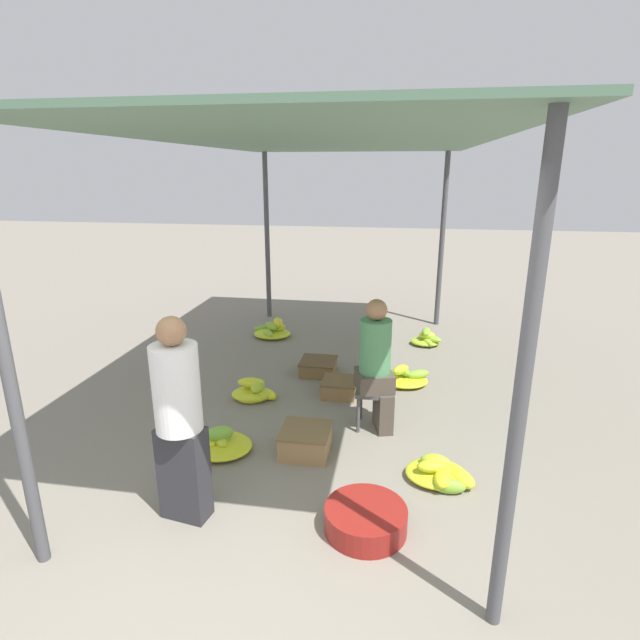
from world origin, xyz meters
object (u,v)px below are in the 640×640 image
(banana_pile_right_2, at_px, (439,473))
(basin_black, at_px, (366,519))
(crate_near, at_px, (306,441))
(banana_pile_left_2, at_px, (272,330))
(banana_pile_right_0, at_px, (403,378))
(banana_pile_right_1, at_px, (426,339))
(vendor_seated, at_px, (377,363))
(vendor_foreground, at_px, (179,418))
(banana_pile_left_1, at_px, (255,392))
(banana_pile_left_0, at_px, (219,443))
(crate_mid, at_px, (339,387))
(crate_far, at_px, (318,367))
(stool, at_px, (374,396))

(banana_pile_right_2, bearing_deg, basin_black, -128.96)
(crate_near, bearing_deg, banana_pile_left_2, 109.79)
(banana_pile_right_0, distance_m, banana_pile_right_1, 1.46)
(vendor_seated, bearing_deg, vendor_foreground, -129.79)
(banana_pile_left_1, relative_size, crate_near, 1.26)
(vendor_foreground, bearing_deg, crate_near, 54.16)
(crate_near, bearing_deg, vendor_foreground, -125.84)
(banana_pile_left_0, bearing_deg, banana_pile_left_2, 96.16)
(vendor_seated, xyz_separation_m, banana_pile_right_1, (0.60, 2.52, -0.59))
(basin_black, distance_m, banana_pile_right_1, 4.06)
(banana_pile_left_2, bearing_deg, crate_mid, -55.94)
(crate_near, bearing_deg, banana_pile_left_1, 127.86)
(banana_pile_right_2, bearing_deg, banana_pile_left_1, 147.62)
(banana_pile_right_0, bearing_deg, crate_near, -117.04)
(vendor_foreground, distance_m, banana_pile_right_0, 3.15)
(basin_black, distance_m, banana_pile_right_0, 2.61)
(crate_near, bearing_deg, banana_pile_left_0, -172.79)
(banana_pile_right_0, bearing_deg, banana_pile_left_0, -132.62)
(banana_pile_right_1, distance_m, banana_pile_right_2, 3.33)
(basin_black, xyz_separation_m, crate_far, (-0.80, 2.74, -0.00))
(basin_black, distance_m, banana_pile_right_2, 0.88)
(vendor_seated, bearing_deg, crate_mid, 123.29)
(vendor_seated, xyz_separation_m, banana_pile_left_1, (-1.36, 0.41, -0.59))
(banana_pile_right_2, bearing_deg, banana_pile_left_0, 175.92)
(stool, xyz_separation_m, banana_pile_right_1, (0.62, 2.52, -0.24))
(stool, xyz_separation_m, banana_pile_left_0, (-1.35, -0.68, -0.25))
(vendor_foreground, height_order, crate_far, vendor_foreground)
(vendor_seated, bearing_deg, banana_pile_left_2, 123.86)
(vendor_seated, relative_size, banana_pile_left_1, 2.37)
(vendor_foreground, distance_m, basin_black, 1.49)
(banana_pile_right_1, relative_size, crate_near, 1.04)
(banana_pile_left_0, bearing_deg, crate_far, 73.01)
(banana_pile_left_2, relative_size, banana_pile_right_0, 1.00)
(banana_pile_right_0, distance_m, crate_far, 1.06)
(vendor_foreground, bearing_deg, crate_mid, 68.99)
(banana_pile_left_0, bearing_deg, vendor_foreground, -85.08)
(crate_mid, bearing_deg, crate_near, -96.82)
(banana_pile_right_0, height_order, banana_pile_right_2, banana_pile_right_0)
(basin_black, xyz_separation_m, banana_pile_left_1, (-1.38, 1.91, -0.00))
(banana_pile_right_0, bearing_deg, banana_pile_left_2, 143.79)
(stool, xyz_separation_m, crate_mid, (-0.42, 0.66, -0.24))
(banana_pile_right_0, xyz_separation_m, banana_pile_right_2, (0.31, -1.91, -0.01))
(basin_black, distance_m, banana_pile_left_2, 4.40)
(stool, relative_size, banana_pile_right_0, 0.65)
(basin_black, height_order, crate_mid, crate_mid)
(stool, xyz_separation_m, vendor_seated, (0.02, -0.01, 0.35))
(vendor_seated, relative_size, crate_near, 2.98)
(crate_near, height_order, crate_mid, crate_near)
(basin_black, bearing_deg, banana_pile_left_1, 125.87)
(banana_pile_right_1, xyz_separation_m, crate_far, (-1.38, -1.28, -0.00))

